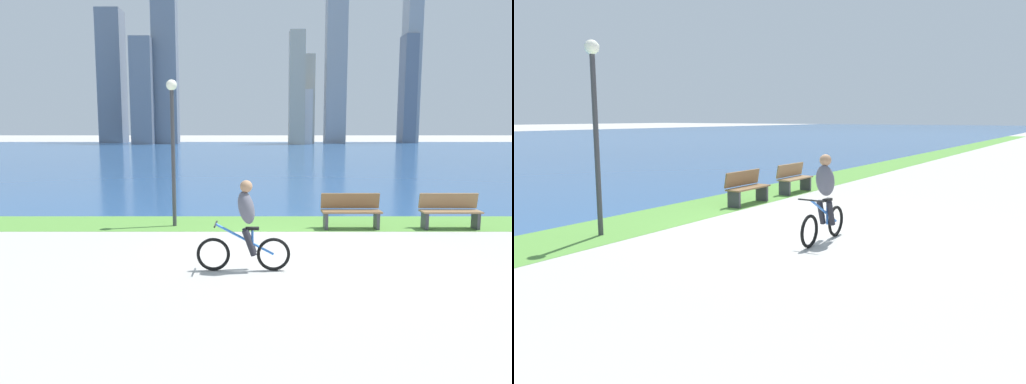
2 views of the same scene
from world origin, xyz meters
TOP-DOWN VIEW (x-y plane):
  - ground_plane at (0.00, 0.00)m, footprint 300.00×300.00m
  - grass_strip_bayside at (0.00, 3.04)m, footprint 120.00×2.06m
  - cyclist_lead at (-0.99, -1.23)m, footprint 1.69×0.52m
  - bench_near_path at (1.62, 2.41)m, footprint 1.50×0.47m
  - bench_far_along_path at (4.15, 2.41)m, footprint 1.50×0.47m
  - lamppost_tall at (-2.94, 2.73)m, footprint 0.28×0.28m

SIDE VIEW (x-z plane):
  - ground_plane at x=0.00m, z-range 0.00..0.00m
  - grass_strip_bayside at x=0.00m, z-range 0.00..0.01m
  - bench_near_path at x=1.62m, z-range 0.00..0.90m
  - bench_far_along_path at x=4.15m, z-range 0.00..0.90m
  - cyclist_lead at x=-0.99m, z-range 0.00..1.65m
  - lamppost_tall at x=-2.94m, z-range 0.60..4.37m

